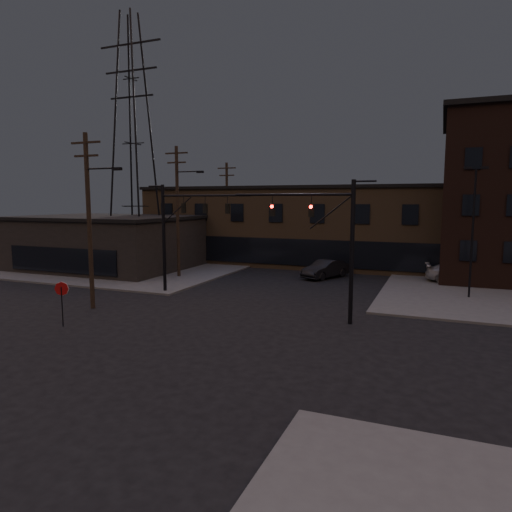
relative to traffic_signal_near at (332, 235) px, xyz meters
The scene contains 15 objects.
ground 8.56m from the traffic_signal_near, 139.97° to the right, with size 140.00×140.00×0.00m, color black.
sidewalk_nw 32.84m from the traffic_signal_near, 147.39° to the left, with size 30.00×30.00×0.15m, color #474744.
building_row 24.12m from the traffic_signal_near, 102.84° to the left, with size 40.00×12.00×8.00m, color brown.
building_left 27.95m from the traffic_signal_near, 155.60° to the left, with size 16.00×12.00×5.00m, color black.
traffic_signal_near is the anchor object (origin of this frame).
traffic_signal_far 12.57m from the traffic_signal_near, 163.83° to the left, with size 7.12×0.24×8.00m.
stop_sign 15.17m from the traffic_signal_near, 154.10° to the right, with size 0.72×0.33×2.48m.
utility_pole_near 15.03m from the traffic_signal_near, behind, with size 3.70×0.28×11.00m.
utility_pole_mid 18.47m from the traffic_signal_near, 148.97° to the left, with size 3.70×0.28×11.50m.
utility_pole_far 27.33m from the traffic_signal_near, 128.10° to the left, with size 2.20×0.28×11.00m.
transmission_tower 28.02m from the traffic_signal_near, 149.97° to the left, with size 7.00×7.00×25.00m, color black, non-canonical shape.
lot_light_a 12.21m from the traffic_signal_near, 51.18° to the left, with size 1.50×0.28×9.14m.
parked_car_lot_a 21.57m from the traffic_signal_near, 58.18° to the left, with size 1.90×4.72×1.61m, color black.
parked_car_lot_b 17.66m from the traffic_signal_near, 65.38° to the left, with size 2.12×5.22×1.52m, color #A6A6A8.
car_crossing 15.25m from the traffic_signal_near, 104.59° to the left, with size 1.71×4.91×1.62m, color black.
Camera 1 is at (11.00, -20.56, 6.93)m, focal length 32.00 mm.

